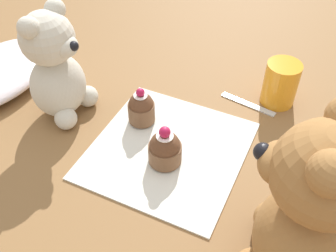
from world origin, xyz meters
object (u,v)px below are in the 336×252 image
cupcake_near_tan_bear (165,149)px  juice_glass (281,84)px  teaspoon (248,104)px  cupcake_near_cream_bear (141,108)px  teddy_bear_tan (307,209)px  teddy_bear_cream (56,68)px

cupcake_near_tan_bear → juice_glass: size_ratio=0.86×
cupcake_near_tan_bear → teaspoon: cupcake_near_tan_bear is taller
cupcake_near_cream_bear → juice_glass: juice_glass is taller
juice_glass → teaspoon: size_ratio=0.78×
cupcake_near_cream_bear → teaspoon: bearing=-51.3°
teddy_bear_tan → teaspoon: teddy_bear_tan is taller
teddy_bear_tan → juice_glass: size_ratio=2.97×
cupcake_near_tan_bear → teaspoon: 0.21m
teddy_bear_cream → teddy_bear_tan: teddy_bear_tan is taller
juice_glass → teaspoon: 0.07m
cupcake_near_cream_bear → cupcake_near_tan_bear: cupcake_near_tan_bear is taller
teaspoon → cupcake_near_cream_bear: bearing=-132.3°
teddy_bear_cream → cupcake_near_tan_bear: bearing=-98.5°
cupcake_near_tan_bear → teddy_bear_tan: bearing=-112.1°
teddy_bear_tan → teaspoon: 0.33m
cupcake_near_cream_bear → cupcake_near_tan_bear: size_ratio=0.97×
cupcake_near_tan_bear → juice_glass: juice_glass is taller
cupcake_near_tan_bear → teddy_bear_cream: bearing=81.0°
teddy_bear_cream → teddy_bear_tan: size_ratio=0.82×
teaspoon → teddy_bear_tan: bearing=-55.4°
cupcake_near_tan_bear → teaspoon: size_ratio=0.67×
teddy_bear_cream → teaspoon: (0.16, -0.30, -0.09)m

